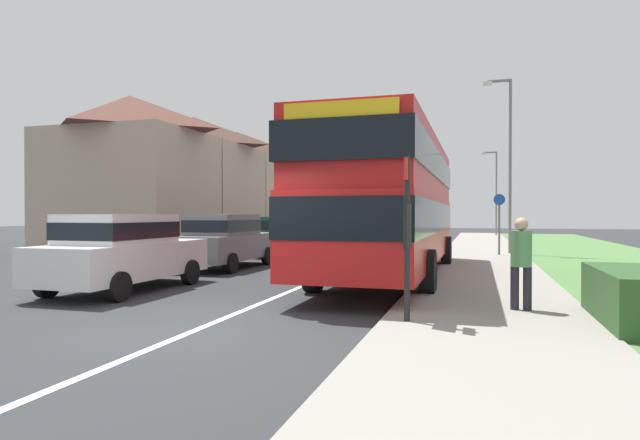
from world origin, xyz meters
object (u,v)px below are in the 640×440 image
(street_lamp_mid, at_px, (507,154))
(street_lamp_far, at_px, (495,187))
(parked_car_dark_green, at_px, (290,234))
(cycle_route_sign, at_px, (499,222))
(pedestrian_at_stop, at_px, (521,259))
(parked_car_white, at_px, (122,249))
(parked_car_red, at_px, (323,230))
(bus_stop_sign, at_px, (407,227))
(parked_car_grey, at_px, (225,239))
(double_decker_bus, at_px, (392,199))

(street_lamp_mid, bearing_deg, street_lamp_far, 89.80)
(parked_car_dark_green, xyz_separation_m, street_lamp_far, (8.72, 21.83, 2.89))
(parked_car_dark_green, height_order, cycle_route_sign, cycle_route_sign)
(street_lamp_far, bearing_deg, street_lamp_mid, -90.20)
(pedestrian_at_stop, distance_m, cycle_route_sign, 12.55)
(parked_car_white, distance_m, parked_car_red, 15.90)
(cycle_route_sign, bearing_deg, parked_car_white, -125.36)
(parked_car_red, height_order, bus_stop_sign, bus_stop_sign)
(parked_car_grey, bearing_deg, parked_car_dark_green, 87.81)
(bus_stop_sign, xyz_separation_m, street_lamp_mid, (2.18, 15.07, 2.64))
(parked_car_white, xyz_separation_m, street_lamp_far, (8.87, 32.42, 2.84))
(pedestrian_at_stop, bearing_deg, parked_car_red, 116.74)
(double_decker_bus, height_order, cycle_route_sign, double_decker_bus)
(parked_car_white, height_order, bus_stop_sign, bus_stop_sign)
(cycle_route_sign, height_order, street_lamp_mid, street_lamp_mid)
(double_decker_bus, bearing_deg, parked_car_grey, 169.69)
(parked_car_dark_green, bearing_deg, double_decker_bus, -50.66)
(double_decker_bus, height_order, street_lamp_mid, street_lamp_mid)
(cycle_route_sign, bearing_deg, pedestrian_at_stop, -90.50)
(double_decker_bus, relative_size, pedestrian_at_stop, 6.78)
(bus_stop_sign, distance_m, cycle_route_sign, 14.12)
(double_decker_bus, xyz_separation_m, parked_car_grey, (-5.47, 0.99, -1.20))
(street_lamp_mid, bearing_deg, parked_car_dark_green, -164.55)
(bus_stop_sign, relative_size, cycle_route_sign, 1.03)
(parked_car_grey, height_order, bus_stop_sign, bus_stop_sign)
(bus_stop_sign, height_order, street_lamp_far, street_lamp_far)
(pedestrian_at_stop, height_order, cycle_route_sign, cycle_route_sign)
(street_lamp_far, bearing_deg, bus_stop_sign, -93.72)
(parked_car_red, height_order, street_lamp_mid, street_lamp_mid)
(parked_car_white, bearing_deg, pedestrian_at_stop, -4.30)
(parked_car_white, xyz_separation_m, pedestrian_at_stop, (8.34, -0.63, 0.03))
(pedestrian_at_stop, height_order, bus_stop_sign, bus_stop_sign)
(parked_car_white, relative_size, parked_car_grey, 0.98)
(parked_car_dark_green, bearing_deg, pedestrian_at_stop, -53.83)
(parked_car_red, relative_size, bus_stop_sign, 1.56)
(parked_car_grey, relative_size, bus_stop_sign, 1.70)
(cycle_route_sign, xyz_separation_m, street_lamp_far, (0.42, 20.50, 2.36))
(double_decker_bus, bearing_deg, parked_car_red, 114.68)
(parked_car_grey, distance_m, street_lamp_mid, 12.25)
(parked_car_white, relative_size, street_lamp_mid, 0.60)
(parked_car_dark_green, height_order, bus_stop_sign, bus_stop_sign)
(parked_car_white, height_order, cycle_route_sign, cycle_route_sign)
(parked_car_grey, distance_m, cycle_route_sign, 10.88)
(parked_car_red, bearing_deg, double_decker_bus, -65.32)
(cycle_route_sign, bearing_deg, parked_car_red, 154.69)
(parked_car_dark_green, height_order, pedestrian_at_stop, pedestrian_at_stop)
(bus_stop_sign, bearing_deg, pedestrian_at_stop, 40.47)
(parked_car_grey, bearing_deg, bus_stop_sign, -47.32)
(street_lamp_mid, relative_size, street_lamp_far, 1.12)
(street_lamp_far, bearing_deg, pedestrian_at_stop, -90.91)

